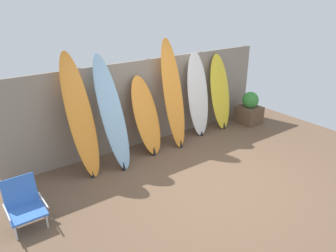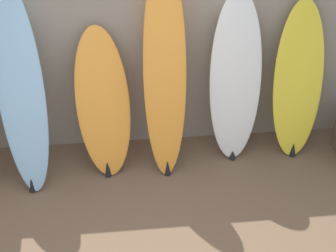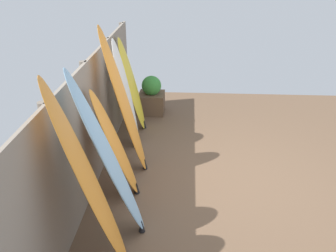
% 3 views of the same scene
% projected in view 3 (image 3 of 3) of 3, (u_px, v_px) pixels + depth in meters
% --- Properties ---
extents(ground, '(7.68, 7.68, 0.00)m').
position_uv_depth(ground, '(232.00, 184.00, 5.47)').
color(ground, brown).
extents(fence_back, '(6.08, 0.11, 1.80)m').
position_uv_depth(fence_back, '(91.00, 125.00, 5.20)').
color(fence_back, gray).
rests_on(fence_back, ground).
extents(surfboard_orange_0, '(0.56, 0.76, 2.16)m').
position_uv_depth(surfboard_orange_0, '(90.00, 183.00, 3.59)').
color(surfboard_orange_0, orange).
rests_on(surfboard_orange_0, ground).
extents(surfboard_skyblue_1, '(0.55, 0.86, 2.07)m').
position_uv_depth(surfboard_skyblue_1, '(109.00, 158.00, 4.12)').
color(surfboard_skyblue_1, '#8CB7D6').
rests_on(surfboard_skyblue_1, ground).
extents(surfboard_orange_2, '(0.64, 0.68, 1.55)m').
position_uv_depth(surfboard_orange_2, '(116.00, 145.00, 4.95)').
color(surfboard_orange_2, orange).
rests_on(surfboard_orange_2, ground).
extents(surfboard_orange_3, '(0.47, 0.68, 2.22)m').
position_uv_depth(surfboard_orange_3, '(124.00, 103.00, 5.40)').
color(surfboard_orange_3, orange).
rests_on(surfboard_orange_3, ground).
extents(surfboard_white_4, '(0.56, 0.44, 1.87)m').
position_uv_depth(surfboard_white_4, '(126.00, 95.00, 6.16)').
color(surfboard_white_4, white).
rests_on(surfboard_white_4, ground).
extents(surfboard_yellow_5, '(0.57, 0.50, 1.74)m').
position_uv_depth(surfboard_yellow_5, '(132.00, 86.00, 6.83)').
color(surfboard_yellow_5, yellow).
rests_on(surfboard_yellow_5, ground).
extents(planter_box, '(0.52, 0.52, 0.79)m').
position_uv_depth(planter_box, '(152.00, 97.00, 7.74)').
color(planter_box, brown).
rests_on(planter_box, ground).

